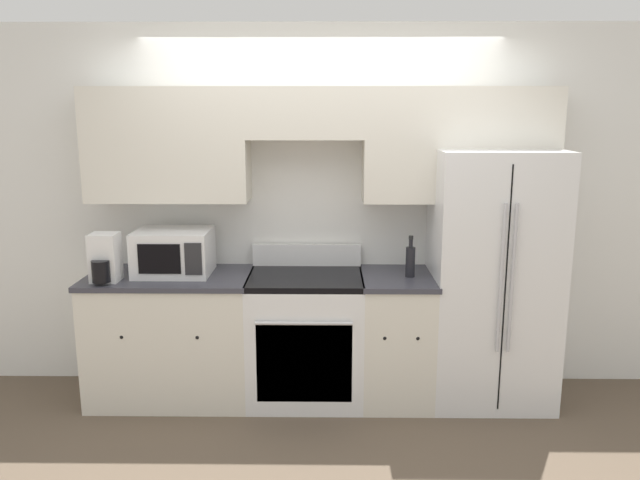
{
  "coord_description": "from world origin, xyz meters",
  "views": [
    {
      "loc": [
        0.05,
        -3.82,
        2.02
      ],
      "look_at": [
        0.0,
        0.31,
        1.15
      ],
      "focal_mm": 35.0,
      "sensor_mm": 36.0,
      "label": 1
    }
  ],
  "objects_px": {
    "oven_range": "(306,336)",
    "refrigerator": "(490,276)",
    "microwave": "(174,252)",
    "bottle": "(410,261)"
  },
  "relations": [
    {
      "from": "oven_range",
      "to": "refrigerator",
      "type": "relative_size",
      "value": 0.6
    },
    {
      "from": "bottle",
      "to": "microwave",
      "type": "bearing_deg",
      "value": 177.98
    },
    {
      "from": "refrigerator",
      "to": "microwave",
      "type": "xyz_separation_m",
      "value": [
        -2.19,
        -0.02,
        0.17
      ]
    },
    {
      "from": "oven_range",
      "to": "microwave",
      "type": "height_order",
      "value": "microwave"
    },
    {
      "from": "refrigerator",
      "to": "bottle",
      "type": "distance_m",
      "value": 0.59
    },
    {
      "from": "bottle",
      "to": "refrigerator",
      "type": "bearing_deg",
      "value": 7.7
    },
    {
      "from": "oven_range",
      "to": "refrigerator",
      "type": "bearing_deg",
      "value": 2.66
    },
    {
      "from": "oven_range",
      "to": "bottle",
      "type": "distance_m",
      "value": 0.9
    },
    {
      "from": "oven_range",
      "to": "microwave",
      "type": "bearing_deg",
      "value": 177.48
    },
    {
      "from": "refrigerator",
      "to": "oven_range",
      "type": "bearing_deg",
      "value": -177.34
    }
  ]
}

